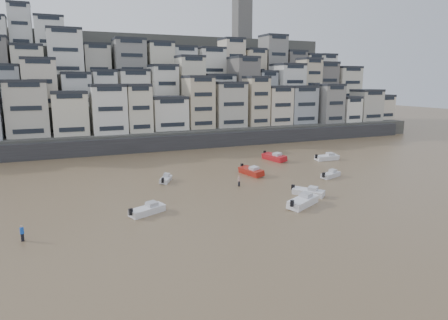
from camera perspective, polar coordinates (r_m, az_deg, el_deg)
name	(u,v)px	position (r m, az deg, el deg)	size (l,w,h in m)	color
ground	(274,278)	(35.27, 7.13, -16.38)	(400.00, 400.00, 0.00)	olive
harbor_wall	(172,143)	(96.53, -7.41, 2.49)	(140.00, 3.00, 3.50)	#38383A
hillside	(151,91)	(135.23, -10.33, 9.68)	(141.04, 66.00, 50.00)	#4C4C47
boat_a	(303,200)	(53.97, 11.22, -5.62)	(6.21, 2.03, 1.69)	white
boat_f	(166,178)	(66.13, -8.31, -2.61)	(4.36, 1.43, 1.19)	silver
boat_e	(251,170)	(70.44, 3.89, -1.47)	(6.07, 1.99, 1.66)	maroon
boat_i	(274,156)	(83.59, 7.18, 0.55)	(6.64, 2.17, 1.81)	#AB151B
boat_d	(331,174)	(70.84, 15.00, -1.91)	(4.70, 1.54, 1.28)	silver
boat_b	(308,191)	(59.02, 11.96, -4.35)	(4.98, 1.63, 1.36)	silver
boat_j	(147,209)	(50.78, -10.90, -6.85)	(5.20, 1.70, 1.42)	white
boat_g	(327,157)	(85.96, 14.50, 0.48)	(5.71, 1.87, 1.56)	silver
person_blue	(22,233)	(46.72, -26.89, -9.31)	(0.44, 0.44, 1.74)	blue
person_pink	(239,181)	(62.75, 2.16, -3.00)	(0.44, 0.44, 1.74)	tan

